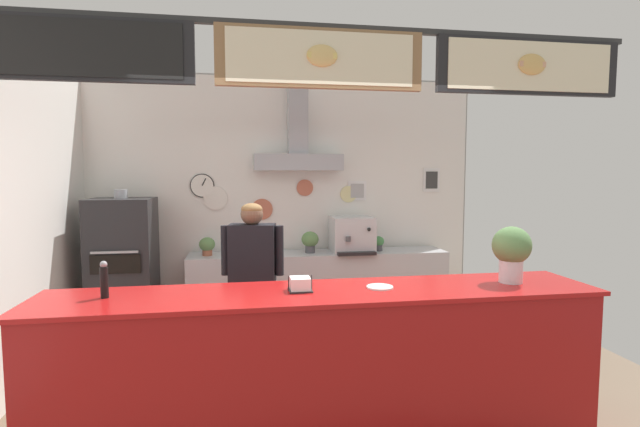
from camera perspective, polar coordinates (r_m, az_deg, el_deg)
name	(u,v)px	position (r m, az deg, el deg)	size (l,w,h in m)	color
ground_plane	(319,425)	(3.85, -0.12, -24.29)	(6.56, 6.56, 0.00)	brown
back_wall_assembly	(287,192)	(5.92, -4.07, 2.63)	(4.91, 2.94, 3.09)	gray
service_counter	(325,368)	(3.39, 0.58, -18.27)	(3.78, 0.69, 1.08)	maroon
back_prep_counter	(319,289)	(5.90, -0.07, -9.12)	(3.16, 0.54, 0.91)	#B7BABF
pizza_oven	(124,270)	(5.71, -22.73, -6.31)	(0.67, 0.67, 1.70)	#232326
shop_worker	(253,283)	(4.42, -8.17, -8.31)	(0.57, 0.29, 1.61)	#232328
espresso_machine	(352,235)	(5.82, 3.89, -2.57)	(0.51, 0.54, 0.43)	silver
potted_sage	(207,245)	(5.72, -13.54, -3.79)	(0.19, 0.19, 0.22)	#9E563D
potted_basil	(379,243)	(5.93, 7.13, -3.54)	(0.14, 0.14, 0.18)	#4C4C51
potted_oregano	(310,241)	(5.74, -1.21, -3.30)	(0.21, 0.21, 0.26)	#4C4C51
basil_vase	(511,251)	(3.67, 22.22, -4.29)	(0.27, 0.27, 0.41)	silver
pepper_grinder	(104,280)	(3.31, -24.72, -7.31)	(0.05, 0.05, 0.24)	black
napkin_holder	(300,285)	(3.20, -2.42, -8.63)	(0.16, 0.16, 0.11)	#262628
condiment_plate	(380,287)	(3.31, 7.27, -8.84)	(0.18, 0.18, 0.01)	white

